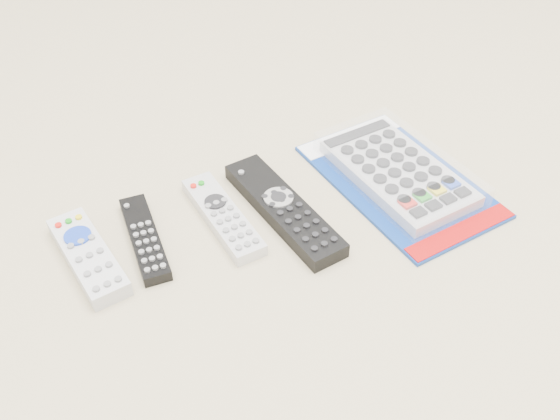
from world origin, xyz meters
name	(u,v)px	position (x,y,z in m)	size (l,w,h in m)	color
remote_small_grey	(88,256)	(-0.24, 0.05, 0.01)	(0.07, 0.17, 0.03)	#AFAFB1
remote_slim_black	(145,238)	(-0.17, 0.05, 0.01)	(0.05, 0.16, 0.02)	black
remote_silver_dvd	(223,216)	(-0.06, 0.05, 0.01)	(0.05, 0.18, 0.02)	silver
remote_large_black	(284,209)	(0.02, 0.02, 0.01)	(0.08, 0.24, 0.03)	black
jumbo_remote_packaged	(398,171)	(0.21, 0.01, 0.02)	(0.20, 0.31, 0.04)	navy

